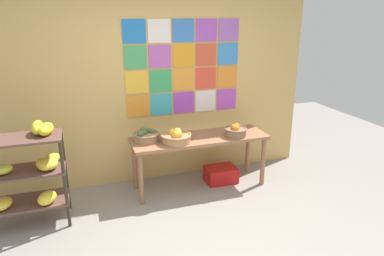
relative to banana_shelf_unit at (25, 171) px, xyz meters
The scene contains 8 objects.
ground 2.07m from the banana_shelf_unit, 34.63° to the right, with size 9.66×9.66×0.00m, color gray.
back_wall_with_art 1.97m from the banana_shelf_unit, 24.26° to the left, with size 4.23×0.07×2.90m.
banana_shelf_unit is the anchor object (origin of this frame).
display_table 2.06m from the banana_shelf_unit, ahead, with size 1.76×0.56×0.70m.
fruit_basket_left 1.71m from the banana_shelf_unit, ahead, with size 0.38×0.38×0.18m.
fruit_basket_back_left 2.50m from the banana_shelf_unit, ahead, with size 0.29×0.29×0.16m.
fruit_basket_right 1.41m from the banana_shelf_unit, 13.52° to the left, with size 0.34×0.34×0.16m.
produce_crate_under_table 2.44m from the banana_shelf_unit, ahead, with size 0.42×0.30×0.21m, color red.
Camera 1 is at (-1.03, -2.64, 2.23)m, focal length 32.98 mm.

